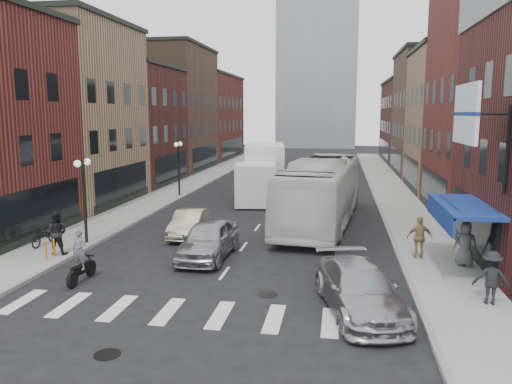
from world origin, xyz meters
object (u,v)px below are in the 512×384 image
bike_rack (50,249)px  ped_right_b (420,237)px  box_truck (263,173)px  motorcycle_rider (80,258)px  streetlamp_far (179,158)px  sedan_left_far (189,223)px  ped_left_solo (57,233)px  billboard_sign (469,116)px  sedan_left_near (208,239)px  parked_bicycle (45,235)px  ped_right_c (465,244)px  curb_car (360,289)px  streetlamp_near (84,185)px  ped_right_a (491,278)px  transit_bus (322,191)px

bike_rack → ped_right_b: ped_right_b is taller
box_truck → bike_rack: bearing=-118.9°
box_truck → motorcycle_rider: (-3.90, -19.00, -0.99)m
streetlamp_far → motorcycle_rider: size_ratio=2.04×
sedan_left_far → ped_left_solo: size_ratio=2.11×
streetlamp_far → box_truck: bearing=1.2°
billboard_sign → sedan_left_near: size_ratio=0.77×
box_truck → parked_bicycle: size_ratio=5.01×
sedan_left_far → ped_right_c: size_ratio=2.23×
curb_car → ped_right_c: size_ratio=2.87×
sedan_left_near → ped_left_solo: bearing=-169.3°
streetlamp_near → sedan_left_near: bearing=-9.1°
sedan_left_near → ped_right_b: size_ratio=2.67×
streetlamp_near → sedan_left_far: (4.27, 2.54, -2.25)m
curb_car → ped_right_a: 4.30m
motorcycle_rider → sedan_left_far: size_ratio=0.50×
streetlamp_far → ped_right_b: size_ratio=2.29×
parked_bicycle → motorcycle_rider: bearing=-43.3°
billboard_sign → bike_rack: billboard_sign is taller
curb_car → streetlamp_near: bearing=139.9°
streetlamp_near → parked_bicycle: (-1.66, -0.78, -2.28)m
motorcycle_rider → ped_left_solo: size_ratio=1.05×
curb_car → parked_bicycle: size_ratio=2.80×
streetlamp_near → box_truck: 15.49m
streetlamp_near → parked_bicycle: bearing=-154.9°
bike_rack → ped_right_b: bearing=9.7°
streetlamp_far → box_truck: size_ratio=0.44×
streetlamp_far → bike_rack: (-0.20, -16.70, -2.36)m
bike_rack → ped_right_c: 17.12m
streetlamp_near → ped_right_b: 15.29m
parked_bicycle → bike_rack: bearing=-50.7°
streetlamp_far → ped_right_a: streetlamp_far is taller
streetlamp_near → transit_bus: streetlamp_near is taller
box_truck → parked_bicycle: bearing=-125.9°
motorcycle_rider → sedan_left_near: motorcycle_rider is taller
sedan_left_near → ped_right_b: bearing=7.5°
streetlamp_far → bike_rack: bearing=-90.7°
sedan_left_near → ped_left_solo: 6.57m
billboard_sign → streetlamp_near: billboard_sign is taller
sedan_left_far → ped_right_c: (12.54, -3.42, 0.39)m
box_truck → transit_bus: 8.79m
motorcycle_rider → parked_bicycle: 5.76m
ped_left_solo → box_truck: bearing=-115.8°
streetlamp_near → ped_right_b: streetlamp_near is taller
billboard_sign → transit_bus: billboard_sign is taller
ped_right_a → curb_car: bearing=19.4°
curb_car → motorcycle_rider: bearing=159.1°
curb_car → ped_right_b: bearing=51.4°
streetlamp_far → ped_left_solo: streetlamp_far is taller
sedan_left_far → sedan_left_near: bearing=-65.2°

